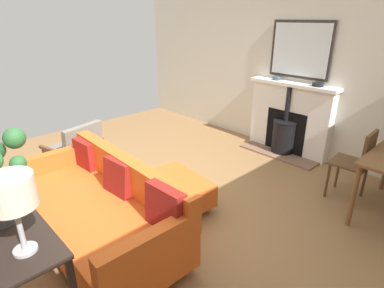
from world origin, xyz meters
The scene contains 11 objects.
ground_plane centered at (0.00, 0.00, 0.00)m, with size 5.57×6.39×0.01m, color olive.
wall_left centered at (-2.78, 0.00, 1.31)m, with size 0.12×6.39×2.63m, color beige.
fireplace centered at (-2.59, 0.35, 0.50)m, with size 0.52×1.41×1.14m.
mirror_over_mantel centered at (-2.70, 0.35, 1.62)m, with size 0.04×0.96×0.83m.
mantel_bowl_near centered at (-2.60, 0.06, 1.17)m, with size 0.12×0.12×0.05m.
mantel_bowl_far centered at (-2.60, 0.74, 1.17)m, with size 0.16×0.16×0.05m.
sofa centered at (0.66, 0.23, 0.34)m, with size 0.98×2.07×0.81m.
ottoman centered at (-0.23, 0.33, 0.22)m, with size 0.65×0.86×0.36m.
armchair_accent centered at (0.20, -1.27, 0.42)m, with size 0.79×0.72×0.75m.
table_lamp_far_end centered at (1.48, 0.92, 1.15)m, with size 0.26×0.26×0.51m.
dining_chair_near_fireplace centered at (-1.88, 1.67, 0.53)m, with size 0.41×0.41×0.89m.
Camera 1 is at (1.78, 2.71, 2.07)m, focal length 29.07 mm.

